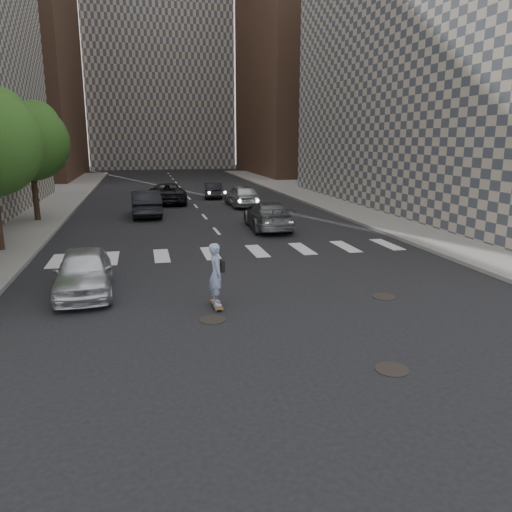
{
  "coord_description": "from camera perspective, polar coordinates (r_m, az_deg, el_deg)",
  "views": [
    {
      "loc": [
        -3.64,
        -11.1,
        4.65
      ],
      "look_at": [
        -0.49,
        2.73,
        1.3
      ],
      "focal_mm": 35.0,
      "sensor_mm": 36.0,
      "label": 1
    }
  ],
  "objects": [
    {
      "name": "ground",
      "position": [
        12.58,
        4.98,
        -8.47
      ],
      "size": [
        160.0,
        160.0,
        0.0
      ],
      "primitive_type": "plane",
      "color": "black",
      "rests_on": "ground"
    },
    {
      "name": "sidewalk_right",
      "position": [
        36.3,
        17.34,
        5.43
      ],
      "size": [
        13.0,
        80.0,
        0.15
      ],
      "primitive_type": "cube",
      "color": "gray",
      "rests_on": "ground"
    },
    {
      "name": "building_right",
      "position": [
        37.49,
        25.5,
        21.79
      ],
      "size": [
        15.0,
        33.0,
        22.0
      ],
      "color": "#ADA08E",
      "rests_on": "ground"
    },
    {
      "name": "tower_right",
      "position": [
        71.46,
        7.34,
        23.94
      ],
      "size": [
        18.0,
        24.0,
        36.0
      ],
      "primitive_type": "cube",
      "color": "brown",
      "rests_on": "ground"
    },
    {
      "name": "tower_center",
      "position": [
        91.25,
        -11.38,
        25.28
      ],
      "size": [
        22.0,
        20.0,
        48.0
      ],
      "primitive_type": "cube",
      "color": "#ADA08E",
      "rests_on": "ground"
    },
    {
      "name": "tree_c",
      "position": [
        30.79,
        -24.31,
        12.13
      ],
      "size": [
        4.2,
        4.2,
        6.6
      ],
      "color": "#382619",
      "rests_on": "sidewalk_left"
    },
    {
      "name": "manhole_a",
      "position": [
        10.91,
        15.28,
        -12.39
      ],
      "size": [
        0.7,
        0.7,
        0.02
      ],
      "primitive_type": "cylinder",
      "color": "black",
      "rests_on": "ground"
    },
    {
      "name": "manhole_b",
      "position": [
        13.25,
        -4.96,
        -7.26
      ],
      "size": [
        0.7,
        0.7,
        0.02
      ],
      "primitive_type": "cylinder",
      "color": "black",
      "rests_on": "ground"
    },
    {
      "name": "manhole_c",
      "position": [
        15.54,
        14.4,
        -4.52
      ],
      "size": [
        0.7,
        0.7,
        0.02
      ],
      "primitive_type": "cylinder",
      "color": "black",
      "rests_on": "ground"
    },
    {
      "name": "skateboarder",
      "position": [
        13.92,
        -4.55,
        -2.08
      ],
      "size": [
        0.46,
        0.94,
        1.85
      ],
      "rotation": [
        0.0,
        0.0,
        0.02
      ],
      "color": "brown",
      "rests_on": "ground"
    },
    {
      "name": "silver_sedan",
      "position": [
        16.08,
        -19.08,
        -1.7
      ],
      "size": [
        1.85,
        4.16,
        1.39
      ],
      "primitive_type": "imported",
      "rotation": [
        0.0,
        0.0,
        0.05
      ],
      "color": "silver",
      "rests_on": "ground"
    },
    {
      "name": "traffic_car_a",
      "position": [
        31.34,
        -12.47,
        5.9
      ],
      "size": [
        1.84,
        4.88,
        1.59
      ],
      "primitive_type": "imported",
      "rotation": [
        0.0,
        0.0,
        3.17
      ],
      "color": "black",
      "rests_on": "ground"
    },
    {
      "name": "traffic_car_b",
      "position": [
        26.2,
        1.38,
        4.65
      ],
      "size": [
        2.29,
        5.09,
        1.45
      ],
      "primitive_type": "imported",
      "rotation": [
        0.0,
        0.0,
        3.09
      ],
      "color": "#54575B",
      "rests_on": "ground"
    },
    {
      "name": "traffic_car_c",
      "position": [
        37.35,
        -10.11,
        7.09
      ],
      "size": [
        2.54,
        5.45,
        1.51
      ],
      "primitive_type": "imported",
      "rotation": [
        0.0,
        0.0,
        3.14
      ],
      "color": "black",
      "rests_on": "ground"
    },
    {
      "name": "traffic_car_d",
      "position": [
        35.12,
        -1.6,
        6.93
      ],
      "size": [
        2.02,
        4.6,
        1.54
      ],
      "primitive_type": "imported",
      "rotation": [
        0.0,
        0.0,
        3.19
      ],
      "color": "#ADB0B4",
      "rests_on": "ground"
    },
    {
      "name": "traffic_car_e",
      "position": [
        40.44,
        -4.92,
        7.53
      ],
      "size": [
        1.76,
        3.99,
        1.27
      ],
      "primitive_type": "imported",
      "rotation": [
        0.0,
        0.0,
        3.03
      ],
      "color": "black",
      "rests_on": "ground"
    }
  ]
}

